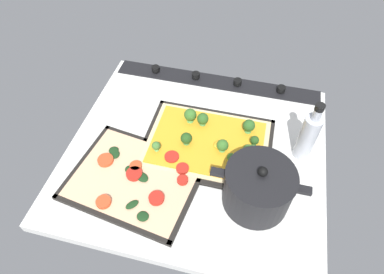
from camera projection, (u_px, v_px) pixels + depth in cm
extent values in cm
cube|color=silver|center=(196.00, 152.00, 97.92)|extent=(73.78, 67.64, 3.00)
cube|color=black|center=(216.00, 81.00, 115.19)|extent=(70.83, 7.00, 0.80)
cylinder|color=black|center=(281.00, 89.00, 110.81)|extent=(2.80, 2.80, 1.80)
cylinder|color=black|center=(238.00, 82.00, 113.06)|extent=(2.80, 2.80, 1.80)
cylinder|color=black|center=(196.00, 75.00, 115.32)|extent=(2.80, 2.80, 1.80)
cylinder|color=black|center=(156.00, 69.00, 117.57)|extent=(2.80, 2.80, 1.80)
cube|color=black|center=(207.00, 145.00, 97.41)|extent=(37.22, 27.51, 0.50)
cube|color=black|center=(216.00, 113.00, 105.21)|extent=(37.17, 1.27, 1.30)
cube|color=black|center=(197.00, 181.00, 88.99)|extent=(37.17, 1.27, 1.30)
cube|color=black|center=(269.00, 156.00, 94.37)|extent=(1.25, 27.44, 1.30)
cube|color=black|center=(149.00, 133.00, 99.82)|extent=(1.25, 27.44, 1.30)
cube|color=beige|center=(207.00, 143.00, 96.83)|extent=(34.82, 25.10, 1.00)
cube|color=gold|center=(207.00, 142.00, 96.29)|extent=(32.03, 22.59, 0.40)
cone|color=#4D8B3F|center=(248.00, 130.00, 98.08)|extent=(1.98, 1.98, 1.32)
sphere|color=#2D5B23|center=(249.00, 125.00, 96.53)|extent=(3.60, 3.60, 3.60)
cone|color=#4D8B3F|center=(203.00, 123.00, 99.95)|extent=(1.90, 1.90, 1.19)
sphere|color=#2D5B23|center=(204.00, 119.00, 98.49)|extent=(3.46, 3.46, 3.46)
cone|color=#68AD54|center=(157.00, 149.00, 93.77)|extent=(1.36, 1.36, 1.03)
sphere|color=#427533|center=(156.00, 146.00, 92.66)|extent=(2.47, 2.47, 2.47)
cone|color=#427635|center=(254.00, 143.00, 95.02)|extent=(1.41, 1.41, 1.04)
sphere|color=#264C1C|center=(255.00, 140.00, 93.88)|extent=(2.56, 2.56, 2.56)
cone|color=#427635|center=(186.00, 142.00, 95.39)|extent=(1.82, 1.82, 1.03)
sphere|color=#264C1C|center=(186.00, 138.00, 94.03)|extent=(3.32, 3.32, 3.32)
cone|color=#5B9F46|center=(231.00, 160.00, 91.23)|extent=(1.31, 1.31, 1.00)
sphere|color=#386B28|center=(231.00, 157.00, 90.15)|extent=(2.39, 2.39, 2.39)
cone|color=#5B9F46|center=(190.00, 119.00, 100.74)|extent=(2.07, 2.07, 1.38)
sphere|color=#386B28|center=(190.00, 115.00, 99.11)|extent=(3.77, 3.77, 3.77)
cone|color=#68AD54|center=(248.00, 153.00, 92.96)|extent=(1.88, 1.88, 0.86)
sphere|color=#427533|center=(249.00, 149.00, 91.64)|extent=(3.41, 3.41, 3.41)
cone|color=#5B9F46|center=(222.00, 150.00, 93.51)|extent=(1.87, 1.87, 0.94)
sphere|color=#386B28|center=(222.00, 146.00, 92.17)|extent=(3.40, 3.40, 3.40)
cone|color=#5B9F46|center=(243.00, 164.00, 90.45)|extent=(1.88, 1.88, 1.02)
sphere|color=#386B28|center=(244.00, 160.00, 89.07)|extent=(3.41, 3.41, 3.41)
ellipsoid|color=gold|center=(250.00, 166.00, 90.04)|extent=(4.41, 4.26, 1.27)
ellipsoid|color=gold|center=(218.00, 144.00, 94.92)|extent=(3.62, 4.00, 1.14)
ellipsoid|color=gold|center=(240.00, 171.00, 88.85)|extent=(2.80, 3.64, 1.24)
ellipsoid|color=gold|center=(254.00, 154.00, 92.58)|extent=(5.69, 5.69, 1.43)
cube|color=black|center=(135.00, 179.00, 89.79)|extent=(37.33, 31.40, 0.50)
cube|color=black|center=(156.00, 144.00, 97.03)|extent=(33.62, 6.09, 1.30)
cube|color=black|center=(110.00, 219.00, 81.95)|extent=(33.62, 6.09, 1.30)
cube|color=black|center=(190.00, 199.00, 85.56)|extent=(5.07, 26.67, 1.30)
cube|color=black|center=(84.00, 160.00, 93.41)|extent=(5.07, 26.67, 1.30)
cube|color=#DFAE86|center=(135.00, 178.00, 89.25)|extent=(34.61, 28.68, 0.90)
cylinder|color=#D14723|center=(136.00, 166.00, 90.61)|extent=(3.27, 3.27, 1.00)
cylinder|color=#B22319|center=(182.00, 169.00, 90.09)|extent=(3.54, 3.54, 1.00)
cylinder|color=#B22319|center=(134.00, 174.00, 89.01)|extent=(4.38, 4.38, 1.00)
cylinder|color=#B22319|center=(156.00, 198.00, 84.31)|extent=(4.06, 4.06, 1.00)
cylinder|color=#B22319|center=(183.00, 180.00, 87.75)|extent=(2.99, 2.99, 1.00)
cylinder|color=#B22319|center=(172.00, 157.00, 92.53)|extent=(4.11, 4.11, 1.00)
cylinder|color=#D14723|center=(106.00, 160.00, 91.90)|extent=(4.38, 4.38, 1.00)
cylinder|color=#D14723|center=(103.00, 202.00, 83.62)|extent=(3.84, 3.84, 1.00)
ellipsoid|color=#193819|center=(143.00, 216.00, 81.20)|extent=(3.44, 3.19, 0.60)
ellipsoid|color=#193819|center=(142.00, 177.00, 88.49)|extent=(4.76, 4.23, 0.60)
ellipsoid|color=#193819|center=(132.00, 205.00, 83.24)|extent=(3.82, 4.00, 0.60)
ellipsoid|color=#193819|center=(115.00, 154.00, 93.33)|extent=(3.75, 4.05, 0.60)
ellipsoid|color=#193819|center=(129.00, 169.00, 90.10)|extent=(2.44, 2.56, 0.60)
ellipsoid|color=#193819|center=(114.00, 150.00, 94.20)|extent=(3.40, 3.39, 0.60)
cylinder|color=black|center=(258.00, 189.00, 81.80)|extent=(16.99, 16.99, 11.21)
cylinder|color=black|center=(262.00, 176.00, 77.17)|extent=(17.33, 17.33, 0.80)
sphere|color=black|center=(263.00, 172.00, 75.94)|extent=(2.40, 2.40, 2.40)
cube|color=black|center=(304.00, 190.00, 77.46)|extent=(3.60, 2.00, 1.20)
cube|color=black|center=(218.00, 172.00, 80.61)|extent=(3.60, 2.00, 1.20)
cylinder|color=#B7BCC6|center=(307.00, 138.00, 89.97)|extent=(4.87, 4.87, 14.78)
cylinder|color=#B7BCC6|center=(317.00, 114.00, 82.92)|extent=(2.19, 2.19, 3.50)
cylinder|color=black|center=(320.00, 107.00, 80.95)|extent=(2.43, 2.43, 1.60)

